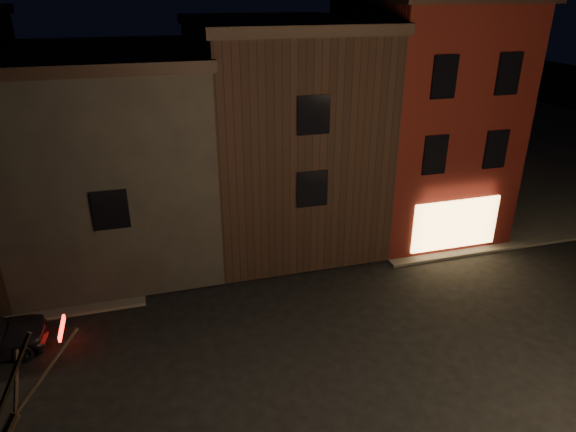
{
  "coord_description": "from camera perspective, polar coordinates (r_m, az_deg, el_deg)",
  "views": [
    {
      "loc": [
        -4.4,
        -11.65,
        10.6
      ],
      "look_at": [
        0.25,
        4.41,
        3.2
      ],
      "focal_mm": 32.0,
      "sensor_mm": 36.0,
      "label": 1
    }
  ],
  "objects": [
    {
      "name": "ground",
      "position": [
        16.35,
        3.6,
        -16.59
      ],
      "size": [
        120.0,
        120.0,
        0.0
      ],
      "primitive_type": "plane",
      "color": "black",
      "rests_on": "ground"
    },
    {
      "name": "sidewalk_far_right",
      "position": [
        41.33,
        20.93,
        7.53
      ],
      "size": [
        30.0,
        30.0,
        0.12
      ],
      "primitive_type": "cube",
      "color": "#2D2B28",
      "rests_on": "ground"
    },
    {
      "name": "row_building_a",
      "position": [
        23.63,
        -1.21,
        9.76
      ],
      "size": [
        7.3,
        10.3,
        9.4
      ],
      "color": "black",
      "rests_on": "ground"
    },
    {
      "name": "corner_building",
      "position": [
        25.04,
        14.23,
        11.18
      ],
      "size": [
        6.5,
        8.5,
        10.5
      ],
      "color": "#51120E",
      "rests_on": "ground"
    },
    {
      "name": "row_building_b",
      "position": [
        23.06,
        -19.01,
        6.8
      ],
      "size": [
        7.8,
        10.3,
        8.4
      ],
      "color": "black",
      "rests_on": "ground"
    }
  ]
}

